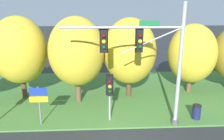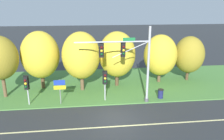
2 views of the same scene
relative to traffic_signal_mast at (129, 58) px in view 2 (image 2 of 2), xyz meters
name	(u,v)px [view 2 (image 2 of 2)]	position (x,y,z in m)	size (l,w,h in m)	color
ground_plane	(116,119)	(-1.55, -2.78, -4.49)	(160.00, 160.00, 0.00)	#282B2D
lane_stripe	(118,126)	(-1.55, -3.98, -4.48)	(36.00, 0.16, 0.01)	beige
grass_verge	(107,83)	(-1.55, 5.47, -4.44)	(48.00, 11.50, 0.10)	#477A38
traffic_signal_mast	(129,58)	(0.00, 0.00, 0.00)	(6.84, 0.49, 7.18)	#9EA0A5
pedestrian_signal_near_kerb	(105,80)	(-2.15, 0.57, -2.19)	(0.46, 0.55, 3.04)	#9EA0A5
pedestrian_signal_further_along	(26,84)	(-9.29, 0.43, -2.33)	(0.46, 0.55, 2.88)	#9EA0A5
route_sign_post	(60,87)	(-6.36, 0.37, -2.73)	(1.09, 0.08, 2.42)	slate
tree_nearest_road	(0,58)	(-12.12, 2.73, -0.37)	(3.44, 3.44, 6.19)	brown
tree_left_of_mast	(40,55)	(-8.76, 4.76, -0.61)	(4.07, 4.07, 6.33)	#4C3823
tree_behind_signpost	(81,56)	(-4.39, 3.71, -0.56)	(3.99, 3.99, 6.33)	brown
tree_mid_verge	(117,54)	(-0.46, 4.61, -0.74)	(4.05, 4.05, 6.19)	#4C3823
tree_tall_centre	(160,55)	(4.74, 5.27, -1.12)	(3.84, 3.84, 5.68)	brown
tree_right_far	(189,55)	(8.40, 5.53, -1.22)	(3.53, 3.53, 5.39)	#4C3823
trash_bin	(161,94)	(3.39, 0.61, -3.92)	(0.56, 0.56, 0.93)	#191E4C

